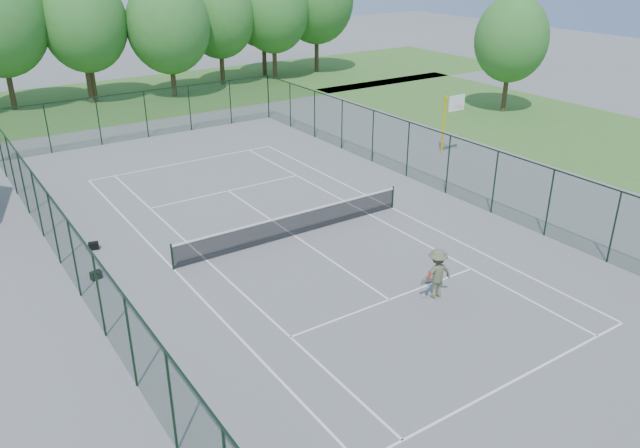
% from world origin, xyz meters
% --- Properties ---
extents(ground, '(140.00, 140.00, 0.00)m').
position_xyz_m(ground, '(0.00, 0.00, 0.00)').
color(ground, gray).
rests_on(ground, ground).
extents(grass_far, '(80.00, 16.00, 0.01)m').
position_xyz_m(grass_far, '(0.00, 30.00, 0.01)').
color(grass_far, '#477A2F').
rests_on(grass_far, ground).
extents(grass_side, '(14.00, 40.00, 0.01)m').
position_xyz_m(grass_side, '(24.00, 4.00, 0.01)').
color(grass_side, '#477A2F').
rests_on(grass_side, ground).
extents(court_lines, '(11.05, 23.85, 0.01)m').
position_xyz_m(court_lines, '(0.00, 0.00, 0.00)').
color(court_lines, white).
rests_on(court_lines, ground).
extents(tennis_net, '(11.08, 0.08, 1.10)m').
position_xyz_m(tennis_net, '(0.00, 0.00, 0.58)').
color(tennis_net, black).
rests_on(tennis_net, ground).
extents(fence_enclosure, '(18.05, 36.05, 3.02)m').
position_xyz_m(fence_enclosure, '(0.00, 0.00, 1.56)').
color(fence_enclosure, '#1A3A21').
rests_on(fence_enclosure, ground).
extents(tree_line_far, '(39.40, 6.40, 9.70)m').
position_xyz_m(tree_line_far, '(0.00, 30.00, 5.99)').
color(tree_line_far, '#443420').
rests_on(tree_line_far, ground).
extents(basketball_goal, '(1.20, 1.43, 3.65)m').
position_xyz_m(basketball_goal, '(13.50, 4.47, 2.57)').
color(basketball_goal, '#E8B500').
rests_on(basketball_goal, ground).
extents(tree_side, '(5.24, 5.24, 8.29)m').
position_xyz_m(tree_side, '(24.47, 9.78, 5.23)').
color(tree_side, '#443420').
rests_on(tree_side, ground).
extents(sports_bag_a, '(0.44, 0.31, 0.32)m').
position_xyz_m(sports_bag_a, '(-8.18, 0.93, 0.16)').
color(sports_bag_a, black).
rests_on(sports_bag_a, ground).
extents(sports_bag_b, '(0.45, 0.34, 0.31)m').
position_xyz_m(sports_bag_b, '(-7.55, 3.50, 0.16)').
color(sports_bag_b, black).
rests_on(sports_bag_b, ground).
extents(tennis_player, '(1.72, 0.91, 1.86)m').
position_xyz_m(tennis_player, '(1.51, -7.12, 0.93)').
color(tennis_player, '#5A5D41').
rests_on(tennis_player, ground).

